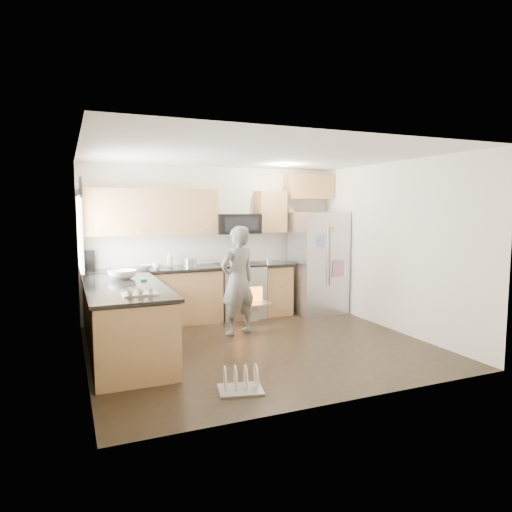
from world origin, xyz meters
name	(u,v)px	position (x,y,z in m)	size (l,w,h in m)	color
ground	(260,346)	(0.00, 0.00, 0.00)	(4.50, 4.50, 0.00)	black
room_shell	(257,224)	(-0.04, 0.02, 1.67)	(4.54, 4.04, 2.62)	white
back_cabinet_run	(186,264)	(-0.59, 1.75, 0.96)	(4.45, 0.64, 2.50)	#9E723F
peninsula	(126,321)	(-1.75, 0.25, 0.46)	(0.96, 2.36, 1.04)	#9E723F
stove_range	(240,278)	(0.35, 1.69, 0.68)	(0.76, 0.97, 1.79)	#B7B7BC
refrigerator	(318,263)	(1.77, 1.45, 0.91)	(0.92, 0.73, 1.82)	#B7B7BC
person	(238,281)	(-0.07, 0.68, 0.82)	(0.59, 0.39, 1.63)	slate
dish_rack	(240,384)	(-0.80, -1.37, 0.08)	(0.52, 0.45, 0.28)	#B7B7BC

